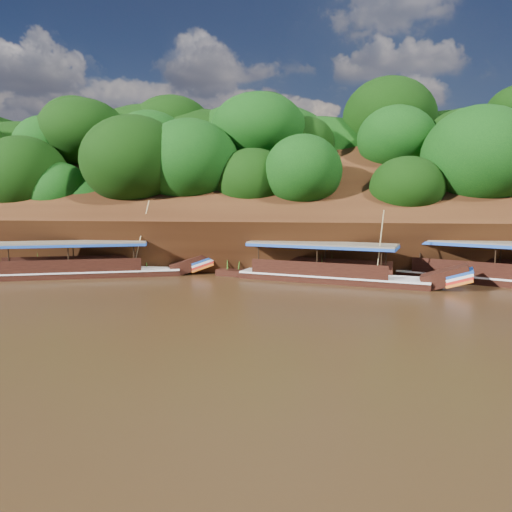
# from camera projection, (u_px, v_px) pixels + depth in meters

# --- Properties ---
(ground) EXTENTS (160.00, 160.00, 0.00)m
(ground) POSITION_uv_depth(u_px,v_px,m) (309.00, 308.00, 24.54)
(ground) COLOR black
(ground) RESTS_ON ground
(riverbank) EXTENTS (120.00, 30.06, 19.40)m
(riverbank) POSITION_uv_depth(u_px,v_px,m) (312.00, 233.00, 46.70)
(riverbank) COLOR black
(riverbank) RESTS_ON ground
(boat_1) EXTENTS (14.27, 5.67, 5.08)m
(boat_1) POSITION_uv_depth(u_px,v_px,m) (344.00, 274.00, 31.47)
(boat_1) COLOR black
(boat_1) RESTS_ON ground
(boat_2) EXTENTS (14.98, 6.44, 5.57)m
(boat_2) POSITION_uv_depth(u_px,v_px,m) (96.00, 268.00, 33.84)
(boat_2) COLOR black
(boat_2) RESTS_ON ground
(reeds) EXTENTS (48.57, 2.63, 1.89)m
(reeds) POSITION_uv_depth(u_px,v_px,m) (273.00, 263.00, 34.24)
(reeds) COLOR #346519
(reeds) RESTS_ON ground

